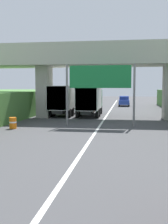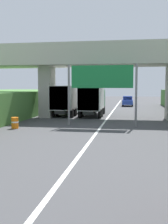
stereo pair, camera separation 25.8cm
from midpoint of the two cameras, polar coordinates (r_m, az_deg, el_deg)
lane_centre_stripe at (r=22.80m, az=3.81°, el=-3.13°), size 0.20×92.62×0.01m
overpass_bridge at (r=29.21m, az=5.23°, el=10.12°), size 40.00×4.80×7.72m
overhead_highway_sign at (r=23.27m, az=4.05°, el=6.51°), size 5.88×0.18×5.22m
truck_silver at (r=32.00m, az=-3.33°, el=2.75°), size 2.44×7.30×3.44m
truck_green at (r=31.27m, az=2.07°, el=2.70°), size 2.44×7.30×3.44m
car_blue at (r=48.08m, az=9.19°, el=2.24°), size 1.86×4.10×1.72m
construction_barrel_4 at (r=22.60m, az=-13.83°, el=-2.18°), size 0.57×0.57×0.90m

